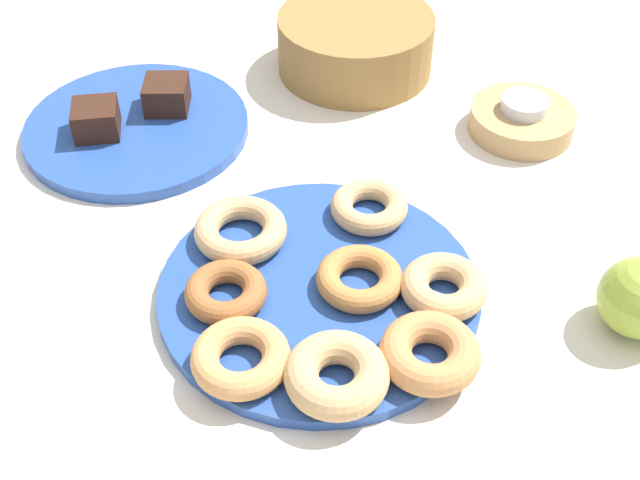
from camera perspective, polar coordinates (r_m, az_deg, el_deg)
ground_plane at (r=0.77m, az=-0.07°, el=-3.83°), size 2.40×2.40×0.00m
donut_plate at (r=0.77m, az=-0.07°, el=-3.51°), size 0.30×0.30×0.01m
donut_0 at (r=0.75m, az=8.58°, el=-3.23°), size 0.09×0.09×0.03m
donut_1 at (r=0.75m, az=2.75°, el=-2.63°), size 0.09×0.09×0.02m
donut_2 at (r=0.68m, az=1.16°, el=-9.34°), size 0.10×0.10×0.03m
donut_3 at (r=0.80m, az=-5.53°, el=0.68°), size 0.12×0.12×0.02m
donut_4 at (r=0.75m, az=-6.55°, el=-3.61°), size 0.10×0.10×0.02m
donut_5 at (r=0.83m, az=3.43°, el=2.32°), size 0.11×0.11×0.02m
donut_6 at (r=0.69m, az=-5.52°, el=-8.14°), size 0.12×0.12×0.02m
donut_7 at (r=0.70m, az=7.62°, el=-7.78°), size 0.12×0.12×0.03m
cake_plate at (r=0.98m, az=-12.59°, el=7.62°), size 0.26×0.26×0.01m
brownie_near at (r=0.96m, az=-15.29°, el=8.10°), size 0.06×0.06×0.04m
brownie_far at (r=0.99m, az=-10.60°, el=9.88°), size 0.05×0.05×0.04m
candle_holder at (r=0.99m, az=13.82°, el=8.05°), size 0.12×0.12×0.03m
tealight at (r=0.97m, az=14.03°, el=9.11°), size 0.05×0.05×0.01m
basket at (r=1.06m, az=2.47°, el=13.47°), size 0.27×0.27×0.07m
apple at (r=0.77m, az=21.31°, el=-3.75°), size 0.07×0.07×0.07m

